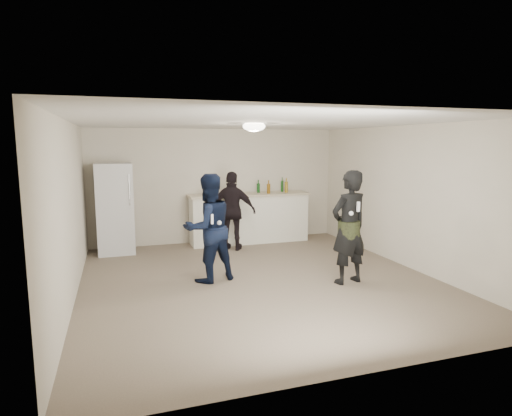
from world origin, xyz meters
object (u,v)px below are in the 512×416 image
object	(u,v)px
fridge	(115,208)
woman	(349,227)
shaker	(204,192)
spectator	(233,211)
man	(208,228)
counter	(249,219)

from	to	relation	value
fridge	woman	distance (m)	4.66
shaker	spectator	world-z (taller)	spectator
fridge	woman	world-z (taller)	fridge
man	woman	distance (m)	2.20
fridge	man	xyz separation A→B (m)	(1.40, -2.35, -0.04)
spectator	man	bearing A→B (deg)	92.16
man	spectator	world-z (taller)	man
shaker	man	bearing A→B (deg)	-99.77
spectator	fridge	bearing A→B (deg)	15.38
counter	fridge	xyz separation A→B (m)	(-2.82, -0.07, 0.38)
fridge	man	size ratio (longest dim) A/B	1.05
counter	spectator	xyz separation A→B (m)	(-0.54, -0.58, 0.29)
shaker	man	xyz separation A→B (m)	(-0.40, -2.33, -0.32)
counter	spectator	bearing A→B (deg)	-132.94
shaker	spectator	distance (m)	0.78
counter	man	bearing A→B (deg)	-120.44
man	spectator	bearing A→B (deg)	-132.06
fridge	spectator	world-z (taller)	fridge
counter	shaker	distance (m)	1.21
counter	spectator	size ratio (longest dim) A/B	1.60
man	woman	bearing A→B (deg)	142.89
fridge	shaker	size ratio (longest dim) A/B	10.59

